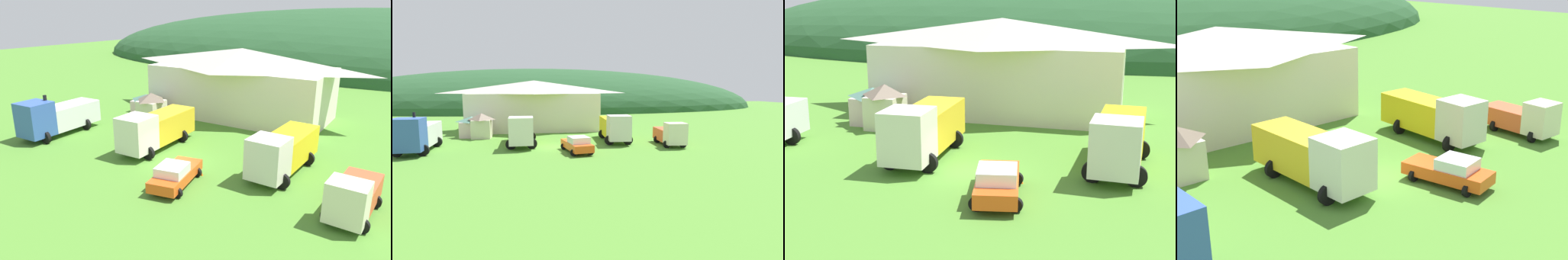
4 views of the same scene
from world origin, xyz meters
The scene contains 12 objects.
ground_plane centered at (0.00, 0.00, 0.00)m, with size 200.00×200.00×0.00m, color #4C842D.
forested_hill_backdrop centered at (0.00, 68.40, 0.00)m, with size 137.79×60.00×24.28m, color #234C28.
depot_building centered at (-2.30, 15.26, 3.85)m, with size 20.41×10.08×7.48m.
play_shed_cream centered at (-8.89, 7.56, 1.64)m, with size 2.50×2.66×3.17m.
play_shed_pink centered at (-10.30, 8.49, 1.40)m, with size 2.94×2.58×2.72m.
box_truck_blue centered at (-13.78, -0.56, 1.81)m, with size 3.56×7.99×3.61m.
heavy_rig_striped centered at (-3.62, 1.66, 1.79)m, with size 3.42×8.25×3.39m.
flatbed_truck_yellow centered at (7.28, 2.55, 1.74)m, with size 3.45×8.13×3.33m.
light_truck_cream centered at (12.78, -1.12, 1.30)m, with size 2.75×5.52×2.69m.
service_pickup_orange centered at (2.02, -3.33, 0.83)m, with size 3.01×5.25×1.66m.
traffic_light_west centered at (-13.49, -1.72, 2.52)m, with size 0.20×0.32×4.10m.
traffic_cone_near_pickup centered at (2.70, -1.04, 0.00)m, with size 0.36×0.36×0.53m, color orange.
Camera 2 is at (-1.75, -34.20, 6.47)m, focal length 29.18 mm.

